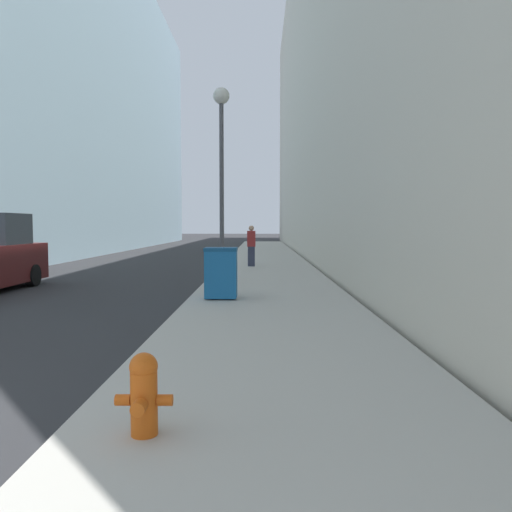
{
  "coord_description": "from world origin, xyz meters",
  "views": [
    {
      "loc": [
        5.18,
        -3.03,
        1.79
      ],
      "look_at": [
        4.97,
        18.97,
        0.42
      ],
      "focal_mm": 35.0,
      "sensor_mm": 36.0,
      "label": 1
    }
  ],
  "objects_px": {
    "trash_bin": "(221,272)",
    "lamppost": "(221,148)",
    "fire_hydrant": "(144,392)",
    "pedestrian_on_sidewalk": "(251,246)"
  },
  "relations": [
    {
      "from": "lamppost",
      "to": "pedestrian_on_sidewalk",
      "type": "bearing_deg",
      "value": 81.62
    },
    {
      "from": "fire_hydrant",
      "to": "trash_bin",
      "type": "height_order",
      "value": "trash_bin"
    },
    {
      "from": "lamppost",
      "to": "pedestrian_on_sidewalk",
      "type": "height_order",
      "value": "lamppost"
    },
    {
      "from": "fire_hydrant",
      "to": "trash_bin",
      "type": "distance_m",
      "value": 7.36
    },
    {
      "from": "trash_bin",
      "to": "fire_hydrant",
      "type": "bearing_deg",
      "value": -90.21
    },
    {
      "from": "trash_bin",
      "to": "lamppost",
      "type": "relative_size",
      "value": 0.2
    },
    {
      "from": "trash_bin",
      "to": "pedestrian_on_sidewalk",
      "type": "xyz_separation_m",
      "value": [
        0.52,
        8.91,
        0.23
      ]
    },
    {
      "from": "pedestrian_on_sidewalk",
      "to": "trash_bin",
      "type": "bearing_deg",
      "value": -93.31
    },
    {
      "from": "fire_hydrant",
      "to": "pedestrian_on_sidewalk",
      "type": "bearing_deg",
      "value": 88.09
    },
    {
      "from": "fire_hydrant",
      "to": "lamppost",
      "type": "relative_size",
      "value": 0.12
    }
  ]
}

